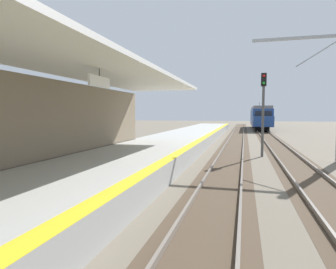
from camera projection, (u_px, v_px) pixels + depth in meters
name	position (u px, v px, depth m)	size (l,w,h in m)	color
station_platform	(129.00, 162.00, 13.43)	(5.00, 80.00, 0.91)	#A8A8A3
station_building_with_canopy	(5.00, 115.00, 8.65)	(4.85, 24.00, 4.43)	#4C4C4C
track_pair_nearest_platform	(229.00, 161.00, 16.18)	(2.34, 120.00, 0.16)	#4C3D2D
track_pair_middle	(294.00, 164.00, 15.31)	(2.34, 120.00, 0.16)	#4C3D2D
approaching_train	(260.00, 117.00, 50.02)	(2.93, 19.60, 4.76)	navy
rail_signal_post	(263.00, 106.00, 17.87)	(0.32, 0.34, 5.20)	#4C4C4C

